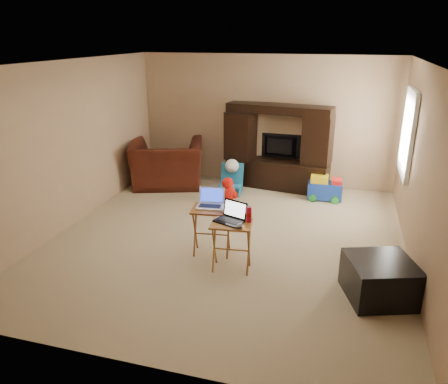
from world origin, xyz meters
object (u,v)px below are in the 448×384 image
(mouse_right, at_px, (239,226))
(mouse_left, at_px, (224,210))
(child_rocker, at_px, (230,179))
(water_bottle, at_px, (249,215))
(entertainment_center, at_px, (278,147))
(laptop_right, at_px, (229,213))
(ottoman, at_px, (380,279))
(television, at_px, (279,146))
(tray_table_left, at_px, (212,231))
(laptop_left, at_px, (210,199))
(plush_toy, at_px, (228,189))
(tray_table_right, at_px, (231,246))
(recliner, at_px, (167,164))
(push_toy, at_px, (325,187))

(mouse_right, bearing_deg, mouse_left, 128.19)
(child_rocker, xyz_separation_m, water_bottle, (0.96, -2.65, 0.47))
(entertainment_center, bearing_deg, child_rocker, -134.57)
(laptop_right, height_order, water_bottle, laptop_right)
(ottoman, xyz_separation_m, laptop_right, (-1.82, 0.16, 0.54))
(television, relative_size, child_rocker, 1.46)
(tray_table_left, bearing_deg, mouse_right, -50.57)
(water_bottle, bearing_deg, tray_table_left, 155.19)
(entertainment_center, xyz_separation_m, laptop_left, (-0.42, -2.95, -0.02))
(plush_toy, xyz_separation_m, ottoman, (2.48, -2.47, 0.01))
(mouse_left, bearing_deg, laptop_right, -61.18)
(plush_toy, distance_m, tray_table_right, 2.43)
(recliner, xyz_separation_m, laptop_right, (2.03, -2.81, 0.33))
(recliner, height_order, ottoman, recliner)
(tray_table_left, height_order, water_bottle, water_bottle)
(television, distance_m, tray_table_right, 3.55)
(tray_table_right, relative_size, water_bottle, 3.25)
(laptop_left, relative_size, mouse_right, 2.65)
(plush_toy, relative_size, tray_table_right, 0.69)
(television, relative_size, tray_table_left, 1.23)
(plush_toy, bearing_deg, mouse_left, -75.96)
(entertainment_center, relative_size, laptop_right, 5.80)
(mouse_right, bearing_deg, television, 91.65)
(recliner, xyz_separation_m, plush_toy, (1.37, -0.50, -0.22))
(recliner, relative_size, laptop_right, 4.03)
(television, relative_size, laptop_left, 2.34)
(ottoman, bearing_deg, tray_table_left, 167.31)
(entertainment_center, bearing_deg, push_toy, -15.91)
(entertainment_center, relative_size, ottoman, 2.77)
(child_rocker, distance_m, tray_table_left, 2.42)
(laptop_right, bearing_deg, water_bottle, 34.12)
(plush_toy, relative_size, ottoman, 0.63)
(recliner, height_order, mouse_left, recliner)
(television, height_order, laptop_right, television)
(recliner, height_order, child_rocker, recliner)
(television, xyz_separation_m, push_toy, (0.96, -0.63, -0.55))
(entertainment_center, relative_size, mouse_left, 14.54)
(ottoman, distance_m, tray_table_right, 1.79)
(child_rocker, bearing_deg, tray_table_right, -79.17)
(television, relative_size, plush_toy, 1.83)
(laptop_left, xyz_separation_m, mouse_left, (0.22, -0.10, -0.09))
(laptop_left, height_order, mouse_right, laptop_left)
(push_toy, bearing_deg, plush_toy, -163.71)
(laptop_right, bearing_deg, entertainment_center, 108.95)
(laptop_right, bearing_deg, child_rocker, 124.96)
(laptop_left, bearing_deg, tray_table_right, -49.37)
(entertainment_center, distance_m, laptop_left, 2.98)
(entertainment_center, xyz_separation_m, mouse_right, (0.10, -3.45, -0.13))
(laptop_right, distance_m, water_bottle, 0.25)
(entertainment_center, bearing_deg, plush_toy, -117.39)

